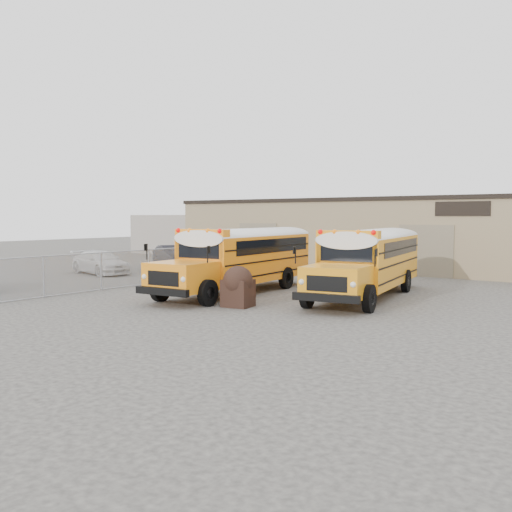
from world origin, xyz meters
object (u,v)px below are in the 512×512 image
Objects in this scene: car_white at (100,262)px; car_dark at (173,257)px; school_bus_left at (302,248)px; tarp_bundle at (238,286)px; school_bus_right at (400,249)px.

car_dark is (0.70, 5.47, 0.07)m from car_white.
tarp_bundle is at bearing -71.73° from school_bus_left.
school_bus_right is at bearing 82.18° from tarp_bundle.
car_dark is at bearing -174.68° from school_bus_right.
school_bus_left is 2.24× the size of car_dark.
school_bus_left is 10.71m from car_dark.
car_dark is at bearing 3.40° from car_white.
tarp_bundle is at bearing -97.82° from school_bus_right.
car_dark is at bearing 176.51° from school_bus_left.
school_bus_left is at bearing -66.18° from car_dark.
school_bus_right is at bearing 23.54° from school_bus_left.
tarp_bundle is 0.33× the size of car_white.
school_bus_left is 6.58× the size of tarp_bundle.
school_bus_right reaches higher than tarp_bundle.
school_bus_left reaches higher than tarp_bundle.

